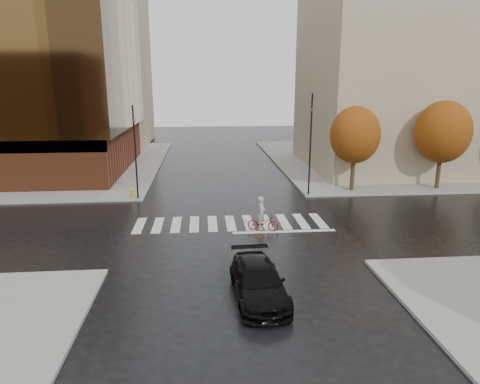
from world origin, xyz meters
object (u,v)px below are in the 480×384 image
object	(u,v)px
sedan	(258,282)
cyclist	(262,219)
traffic_light_ne	(311,138)
traffic_light_nw	(135,147)
fire_hydrant	(133,193)

from	to	relation	value
sedan	cyclist	world-z (taller)	cyclist
sedan	traffic_light_ne	xyz separation A→B (m)	(5.80, 15.30, 3.71)
cyclist	traffic_light_nw	size ratio (longest dim) A/B	0.30
cyclist	traffic_light_nw	bearing A→B (deg)	63.88
sedan	fire_hydrant	world-z (taller)	sedan
cyclist	fire_hydrant	world-z (taller)	cyclist
sedan	cyclist	xyz separation A→B (m)	(1.26, 7.91, 0.00)
sedan	traffic_light_nw	bearing A→B (deg)	111.41
traffic_light_nw	traffic_light_ne	bearing A→B (deg)	92.64
traffic_light_nw	cyclist	bearing A→B (deg)	50.38
cyclist	fire_hydrant	xyz separation A→B (m)	(-8.54, 7.50, -0.17)
traffic_light_nw	fire_hydrant	bearing A→B (deg)	-114.33
traffic_light_nw	fire_hydrant	xyz separation A→B (m)	(-0.40, 0.20, -3.38)
traffic_light_nw	traffic_light_ne	size ratio (longest dim) A/B	0.90
sedan	traffic_light_nw	size ratio (longest dim) A/B	0.72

